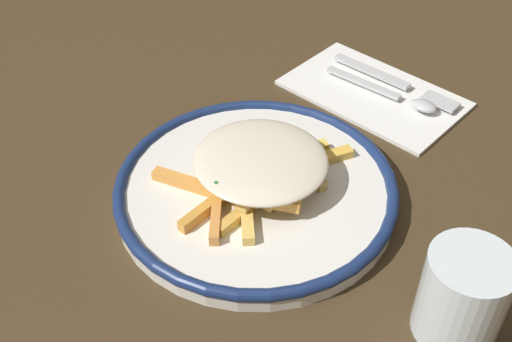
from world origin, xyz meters
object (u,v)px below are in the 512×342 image
object	(u,v)px
napkin	(373,92)
water_glass	(463,296)
plate	(256,189)
spoon	(399,96)
fries_heap	(263,169)
fork	(394,81)

from	to	relation	value
napkin	water_glass	size ratio (longest dim) A/B	2.49
plate	water_glass	size ratio (longest dim) A/B	3.37
spoon	fries_heap	bearing A→B (deg)	-5.58
fork	spoon	size ratio (longest dim) A/B	1.16
napkin	fork	bearing A→B (deg)	156.27
fries_heap	spoon	world-z (taller)	fries_heap
fries_heap	water_glass	distance (m)	0.23
plate	spoon	world-z (taller)	plate
spoon	water_glass	bearing A→B (deg)	39.02
spoon	fork	bearing A→B (deg)	-139.96
napkin	fork	size ratio (longest dim) A/B	1.22
plate	napkin	distance (m)	0.24
plate	napkin	size ratio (longest dim) A/B	1.35
fork	fries_heap	bearing A→B (deg)	-0.00
napkin	fork	world-z (taller)	fork
fork	spoon	distance (m)	0.04
fries_heap	napkin	xyz separation A→B (m)	(-0.23, -0.01, -0.03)
fork	spoon	xyz separation A→B (m)	(0.03, 0.02, 0.00)
plate	fries_heap	bearing A→B (deg)	143.33
plate	fries_heap	xyz separation A→B (m)	(-0.01, 0.00, 0.03)
fries_heap	water_glass	bearing A→B (deg)	85.45
spoon	plate	bearing A→B (deg)	-6.44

